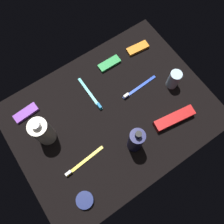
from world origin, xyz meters
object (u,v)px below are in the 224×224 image
at_px(deodorant_stick, 174,79).
at_px(toothbrush_teal, 91,95).
at_px(bodywash_bottle, 43,132).
at_px(snack_bar_purple, 26,113).
at_px(toothbrush_yellow, 82,163).
at_px(toothpaste_box_red, 174,119).
at_px(toothbrush_blue, 137,88).
at_px(cream_tin_left, 85,200).
at_px(snack_bar_green, 109,64).
at_px(lotion_bottle, 136,140).
at_px(snack_bar_orange, 138,48).

bearing_deg(deodorant_stick, toothbrush_teal, -25.36).
distance_m(bodywash_bottle, snack_bar_purple, 0.16).
distance_m(toothbrush_yellow, toothpaste_box_red, 0.41).
xyz_separation_m(toothbrush_blue, toothpaste_box_red, (-0.04, 0.20, 0.01)).
distance_m(deodorant_stick, cream_tin_left, 0.60).
relative_size(deodorant_stick, toothbrush_yellow, 0.51).
xyz_separation_m(toothbrush_yellow, snack_bar_green, (-0.34, -0.31, 0.00)).
height_order(snack_bar_green, cream_tin_left, cream_tin_left).
xyz_separation_m(lotion_bottle, toothpaste_box_red, (-0.20, 0.01, -0.06)).
distance_m(lotion_bottle, snack_bar_purple, 0.48).
height_order(toothbrush_teal, snack_bar_purple, toothbrush_teal).
relative_size(lotion_bottle, cream_tin_left, 2.74).
xyz_separation_m(deodorant_stick, cream_tin_left, (0.57, 0.19, -0.04)).
relative_size(toothbrush_yellow, cream_tin_left, 2.77).
bearing_deg(deodorant_stick, toothpaste_box_red, 53.39).
relative_size(lotion_bottle, deodorant_stick, 1.94).
height_order(toothbrush_yellow, cream_tin_left, same).
distance_m(deodorant_stick, toothbrush_blue, 0.16).
distance_m(snack_bar_green, cream_tin_left, 0.59).
relative_size(bodywash_bottle, toothpaste_box_red, 0.97).
bearing_deg(lotion_bottle, snack_bar_orange, -128.25).
xyz_separation_m(toothbrush_blue, snack_bar_orange, (-0.12, -0.17, 0.00)).
bearing_deg(toothpaste_box_red, lotion_bottle, 6.67).
bearing_deg(snack_bar_purple, snack_bar_green, 175.96).
distance_m(deodorant_stick, snack_bar_purple, 0.64).
height_order(toothbrush_blue, snack_bar_green, toothbrush_blue).
bearing_deg(cream_tin_left, toothbrush_teal, -125.73).
relative_size(bodywash_bottle, snack_bar_green, 1.64).
bearing_deg(cream_tin_left, toothbrush_blue, -149.22).
height_order(toothpaste_box_red, cream_tin_left, toothpaste_box_red).
relative_size(toothbrush_teal, toothpaste_box_red, 1.02).
relative_size(lotion_bottle, toothbrush_yellow, 0.99).
distance_m(lotion_bottle, toothbrush_blue, 0.26).
bearing_deg(toothbrush_yellow, deodorant_stick, -172.17).
bearing_deg(deodorant_stick, toothbrush_blue, -25.95).
distance_m(bodywash_bottle, deodorant_stick, 0.58).
bearing_deg(snack_bar_orange, toothbrush_yellow, 37.24).
xyz_separation_m(snack_bar_orange, snack_bar_green, (0.16, -0.01, 0.00)).
height_order(bodywash_bottle, snack_bar_green, bodywash_bottle).
xyz_separation_m(lotion_bottle, cream_tin_left, (0.27, 0.07, -0.07)).
bearing_deg(deodorant_stick, lotion_bottle, 22.96).
height_order(bodywash_bottle, snack_bar_purple, bodywash_bottle).
bearing_deg(snack_bar_purple, bodywash_bottle, 96.84).
bearing_deg(snack_bar_purple, toothpaste_box_red, 139.11).
height_order(deodorant_stick, toothbrush_blue, deodorant_stick).
distance_m(toothbrush_yellow, cream_tin_left, 0.14).
bearing_deg(toothbrush_blue, bodywash_bottle, -4.48).
bearing_deg(lotion_bottle, cream_tin_left, 13.46).
bearing_deg(toothbrush_blue, snack_bar_green, -79.06).
distance_m(deodorant_stick, snack_bar_orange, 0.24).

